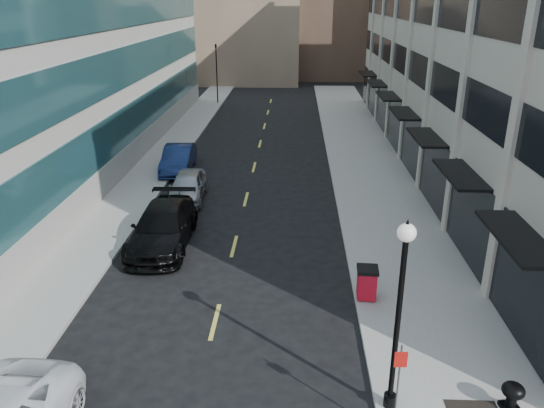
# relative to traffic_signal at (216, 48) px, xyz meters

# --- Properties ---
(sidewalk_right) EXTENTS (5.00, 80.00, 0.15)m
(sidewalk_right) POSITION_rel_traffic_signal_xyz_m (13.00, -28.00, -5.64)
(sidewalk_right) COLOR #9B998D
(sidewalk_right) RESTS_ON ground
(sidewalk_left) EXTENTS (3.00, 80.00, 0.15)m
(sidewalk_left) POSITION_rel_traffic_signal_xyz_m (-1.00, -28.00, -5.64)
(sidewalk_left) COLOR #9B998D
(sidewalk_left) RESTS_ON ground
(building_right) EXTENTS (15.30, 46.50, 18.25)m
(building_right) POSITION_rel_traffic_signal_xyz_m (22.44, -21.01, 3.28)
(building_right) COLOR #B6AC9A
(building_right) RESTS_ON ground
(skyline_stone) EXTENTS (10.00, 14.00, 20.00)m
(skyline_stone) POSITION_rel_traffic_signal_xyz_m (23.50, 18.00, 4.28)
(skyline_stone) COLOR #B6AC9A
(skyline_stone) RESTS_ON ground
(road_centerline) EXTENTS (0.15, 68.20, 0.01)m
(road_centerline) POSITION_rel_traffic_signal_xyz_m (5.50, -31.00, -5.71)
(road_centerline) COLOR #D8CC4C
(road_centerline) RESTS_ON ground
(traffic_signal) EXTENTS (0.66, 0.66, 6.98)m
(traffic_signal) POSITION_rel_traffic_signal_xyz_m (0.00, 0.00, 0.00)
(traffic_signal) COLOR black
(traffic_signal) RESTS_ON ground
(car_black_pickup) EXTENTS (2.66, 6.22, 1.79)m
(car_black_pickup) POSITION_rel_traffic_signal_xyz_m (2.30, -34.00, -4.82)
(car_black_pickup) COLOR black
(car_black_pickup) RESTS_ON ground
(car_silver_sedan) EXTENTS (2.06, 4.70, 1.58)m
(car_silver_sedan) POSITION_rel_traffic_signal_xyz_m (2.30, -28.26, -4.93)
(car_silver_sedan) COLOR #A0A3A9
(car_silver_sedan) RESTS_ON ground
(car_blue_sedan) EXTENTS (2.00, 5.10, 1.65)m
(car_blue_sedan) POSITION_rel_traffic_signal_xyz_m (0.70, -23.09, -4.89)
(car_blue_sedan) COLOR #152450
(car_blue_sedan) RESTS_ON ground
(trash_bin) EXTENTS (0.81, 0.89, 1.25)m
(trash_bin) POSITION_rel_traffic_signal_xyz_m (10.90, -38.44, -4.90)
(trash_bin) COLOR red
(trash_bin) RESTS_ON sidewalk_right
(lamppost) EXTENTS (0.46, 0.46, 5.54)m
(lamppost) POSITION_rel_traffic_signal_xyz_m (10.87, -44.00, -2.32)
(lamppost) COLOR black
(lamppost) RESTS_ON sidewalk_right
(sign_post) EXTENTS (0.32, 0.07, 2.70)m
(sign_post) POSITION_rel_traffic_signal_xyz_m (10.80, -45.01, -3.86)
(sign_post) COLOR slate
(sign_post) RESTS_ON sidewalk_right
(urn_planter) EXTENTS (0.61, 0.61, 0.85)m
(urn_planter) POSITION_rel_traffic_signal_xyz_m (14.10, -44.00, -5.05)
(urn_planter) COLOR black
(urn_planter) RESTS_ON sidewalk_right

